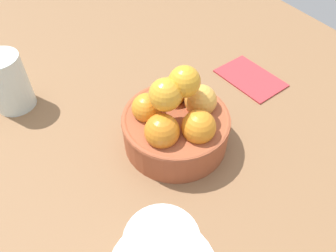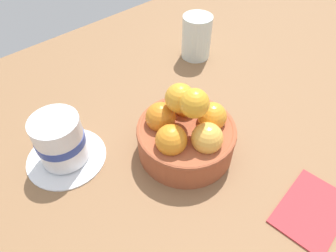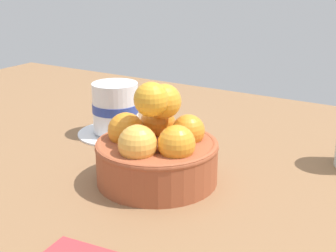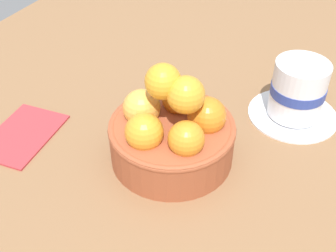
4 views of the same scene
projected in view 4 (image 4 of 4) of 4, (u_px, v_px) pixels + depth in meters
The scene contains 4 objects.
ground_plane at pixel (172, 167), 59.74cm from camera, with size 152.72×98.49×4.01cm, color brown.
terracotta_bowl at pixel (172, 130), 55.62cm from camera, with size 16.25×16.25×13.84cm.
coffee_cup at pixel (297, 93), 62.73cm from camera, with size 13.15×13.15×8.94cm.
folded_napkin at pixel (22, 134), 61.59cm from camera, with size 12.10×8.21×0.60cm, color #B23338.
Camera 4 is at (-38.14, -18.85, 40.32)cm, focal length 46.78 mm.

